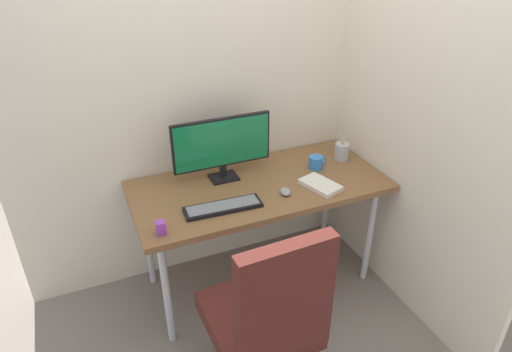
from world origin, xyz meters
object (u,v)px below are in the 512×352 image
at_px(office_chair, 267,317).
at_px(monitor, 222,145).
at_px(desk_clamp_accessory, 161,228).
at_px(keyboard, 223,207).
at_px(mouse, 285,191).
at_px(coffee_mug, 316,162).
at_px(notebook, 320,185).
at_px(pen_holder, 342,151).

relative_size(office_chair, monitor, 1.78).
distance_m(monitor, desk_clamp_accessory, 0.65).
bearing_deg(keyboard, desk_clamp_accessory, -166.14).
relative_size(mouse, coffee_mug, 0.70).
height_order(keyboard, coffee_mug, coffee_mug).
bearing_deg(notebook, keyboard, 162.08).
bearing_deg(monitor, pen_holder, -5.19).
xyz_separation_m(mouse, notebook, (0.22, -0.01, -0.00)).
distance_m(office_chair, mouse, 0.77).
xyz_separation_m(mouse, coffee_mug, (0.31, 0.20, 0.03)).
height_order(keyboard, mouse, mouse).
bearing_deg(coffee_mug, monitor, 168.71).
relative_size(monitor, desk_clamp_accessory, 8.35).
bearing_deg(desk_clamp_accessory, office_chair, -57.99).
distance_m(mouse, desk_clamp_accessory, 0.74).
bearing_deg(office_chair, pen_holder, 43.34).
relative_size(notebook, desk_clamp_accessory, 3.28).
relative_size(office_chair, notebook, 4.54).
height_order(coffee_mug, desk_clamp_accessory, coffee_mug).
bearing_deg(monitor, notebook, -34.32).
relative_size(coffee_mug, desk_clamp_accessory, 1.71).
distance_m(mouse, coffee_mug, 0.37).
height_order(monitor, coffee_mug, monitor).
bearing_deg(monitor, office_chair, -98.27).
relative_size(pen_holder, notebook, 0.77).
bearing_deg(keyboard, notebook, -0.65).
distance_m(coffee_mug, desk_clamp_accessory, 1.09).
relative_size(mouse, desk_clamp_accessory, 1.20).
distance_m(mouse, notebook, 0.22).
relative_size(keyboard, desk_clamp_accessory, 6.01).
relative_size(pen_holder, coffee_mug, 1.47).
bearing_deg(desk_clamp_accessory, keyboard, 13.86).
distance_m(monitor, pen_holder, 0.81).
distance_m(keyboard, coffee_mug, 0.72).
bearing_deg(pen_holder, monitor, 174.81).
relative_size(keyboard, coffee_mug, 3.50).
xyz_separation_m(keyboard, desk_clamp_accessory, (-0.36, -0.09, 0.02)).
bearing_deg(coffee_mug, notebook, -113.45).
bearing_deg(notebook, desk_clamp_accessory, 167.58).
relative_size(monitor, coffee_mug, 4.87).
height_order(monitor, notebook, monitor).
xyz_separation_m(coffee_mug, desk_clamp_accessory, (-1.05, -0.30, -0.00)).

